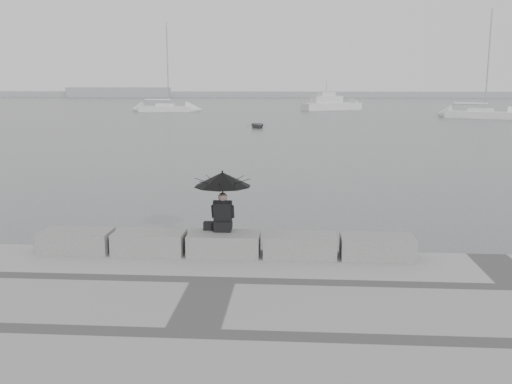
# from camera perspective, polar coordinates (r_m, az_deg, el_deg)

# --- Properties ---
(ground) EXTENTS (360.00, 360.00, 0.00)m
(ground) POSITION_cam_1_polar(r_m,az_deg,el_deg) (13.51, -2.95, -7.75)
(ground) COLOR #4A4C4F
(ground) RESTS_ON ground
(stone_block_far_left) EXTENTS (1.60, 0.80, 0.50)m
(stone_block_far_left) POSITION_cam_1_polar(r_m,az_deg,el_deg) (13.69, -17.53, -4.72)
(stone_block_far_left) COLOR slate
(stone_block_far_left) RESTS_ON promenade
(stone_block_left) EXTENTS (1.60, 0.80, 0.50)m
(stone_block_left) POSITION_cam_1_polar(r_m,az_deg,el_deg) (13.17, -10.61, -5.00)
(stone_block_left) COLOR slate
(stone_block_left) RESTS_ON promenade
(stone_block_centre) EXTENTS (1.60, 0.80, 0.50)m
(stone_block_centre) POSITION_cam_1_polar(r_m,az_deg,el_deg) (12.85, -3.22, -5.22)
(stone_block_centre) COLOR slate
(stone_block_centre) RESTS_ON promenade
(stone_block_right) EXTENTS (1.60, 0.80, 0.50)m
(stone_block_right) POSITION_cam_1_polar(r_m,az_deg,el_deg) (12.76, 4.41, -5.37)
(stone_block_right) COLOR slate
(stone_block_right) RESTS_ON promenade
(stone_block_far_right) EXTENTS (1.60, 0.80, 0.50)m
(stone_block_far_right) POSITION_cam_1_polar(r_m,az_deg,el_deg) (12.89, 12.02, -5.41)
(stone_block_far_right) COLOR slate
(stone_block_far_right) RESTS_ON promenade
(seated_person) EXTENTS (1.29, 1.29, 1.39)m
(seated_person) POSITION_cam_1_polar(r_m,az_deg,el_deg) (12.77, -3.37, 0.58)
(seated_person) COLOR black
(seated_person) RESTS_ON stone_block_centre
(bag) EXTENTS (0.30, 0.17, 0.19)m
(bag) POSITION_cam_1_polar(r_m,az_deg,el_deg) (13.08, -4.61, -3.39)
(bag) COLOR black
(bag) RESTS_ON stone_block_centre
(distant_landmass) EXTENTS (180.00, 8.00, 2.80)m
(distant_landmass) POSITION_cam_1_polar(r_m,az_deg,el_deg) (167.53, 0.67, 9.77)
(distant_landmass) COLOR gray
(distant_landmass) RESTS_ON ground
(sailboat_left) EXTENTS (7.70, 2.55, 12.90)m
(sailboat_left) POSITION_cam_1_polar(r_m,az_deg,el_deg) (86.51, -9.03, 8.29)
(sailboat_left) COLOR white
(sailboat_left) RESTS_ON ground
(sailboat_right) EXTENTS (8.07, 5.89, 12.90)m
(sailboat_right) POSITION_cam_1_polar(r_m,az_deg,el_deg) (75.15, 21.50, 7.29)
(sailboat_right) COLOR white
(sailboat_right) RESTS_ON ground
(motor_cruiser) EXTENTS (9.72, 6.78, 4.50)m
(motor_cruiser) POSITION_cam_1_polar(r_m,az_deg,el_deg) (91.32, 7.56, 8.69)
(motor_cruiser) COLOR white
(motor_cruiser) RESTS_ON ground
(dinghy) EXTENTS (2.94, 1.71, 0.47)m
(dinghy) POSITION_cam_1_polar(r_m,az_deg,el_deg) (55.28, 0.13, 6.70)
(dinghy) COLOR slate
(dinghy) RESTS_ON ground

